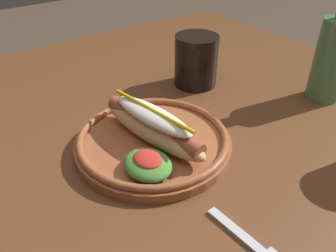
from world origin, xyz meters
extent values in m
cube|color=brown|center=(0.00, 0.00, 0.72)|extent=(1.17, 0.99, 0.04)
cylinder|color=brown|center=(-0.50, 0.40, 0.35)|extent=(0.06, 0.06, 0.70)
cylinder|color=#9E5633|center=(-0.02, -0.12, 0.75)|extent=(0.25, 0.25, 0.02)
torus|color=#9E5633|center=(-0.02, -0.12, 0.76)|extent=(0.25, 0.25, 0.01)
ellipsoid|color=tan|center=(-0.02, -0.12, 0.78)|extent=(0.22, 0.08, 0.04)
cylinder|color=#9E4C33|center=(-0.02, -0.12, 0.78)|extent=(0.20, 0.05, 0.03)
ellipsoid|color=silver|center=(-0.02, -0.12, 0.80)|extent=(0.17, 0.07, 0.02)
cylinder|color=yellow|center=(-0.02, -0.12, 0.81)|extent=(0.17, 0.03, 0.01)
ellipsoid|color=#4C8C38|center=(0.04, -0.17, 0.77)|extent=(0.08, 0.06, 0.02)
ellipsoid|color=red|center=(0.04, -0.17, 0.78)|extent=(0.05, 0.04, 0.01)
cube|color=silver|center=(0.18, -0.13, 0.74)|extent=(0.09, 0.02, 0.00)
cylinder|color=black|center=(-0.16, 0.09, 0.79)|extent=(0.09, 0.09, 0.11)
cylinder|color=#4C7F51|center=(0.04, 0.26, 0.82)|extent=(0.07, 0.07, 0.16)
camera|label=1|loc=(0.35, -0.36, 1.08)|focal=36.27mm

